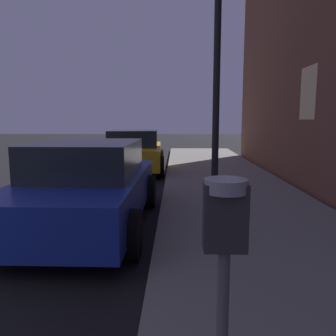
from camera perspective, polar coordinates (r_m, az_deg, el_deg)
The scene contains 4 objects.
parking_meter at distance 1.55m, azimuth 9.58°, elevation -14.20°, with size 0.19×0.19×1.39m.
car_blue at distance 5.67m, azimuth -13.38°, elevation -2.94°, with size 2.03×4.18×1.43m.
car_yellow_cab at distance 11.59m, azimuth -5.76°, elevation 2.97°, with size 2.17×4.29×1.43m.
street_lamp at distance 8.21m, azimuth 8.51°, elevation 23.08°, with size 0.44×0.44×5.68m.
Camera 1 is at (4.29, -1.00, 1.79)m, focal length 35.61 mm.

